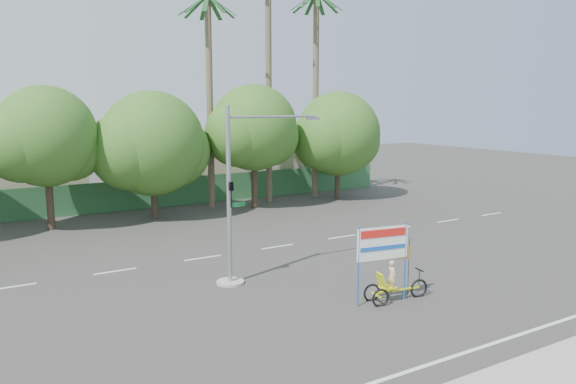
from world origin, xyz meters
TOP-DOWN VIEW (x-y plane):
  - ground at (0.00, 0.00)m, footprint 120.00×120.00m
  - fence at (0.00, 21.50)m, footprint 38.00×0.08m
  - building_right at (8.00, 26.00)m, footprint 14.00×8.00m
  - tree_left at (-7.05, 18.00)m, footprint 6.66×5.60m
  - tree_center at (-1.05, 18.00)m, footprint 7.62×6.40m
  - tree_right at (5.95, 18.00)m, footprint 6.90×5.80m
  - tree_far_right at (12.95, 18.00)m, footprint 7.38×6.20m
  - palm_tall at (8.00, 19.50)m, footprint 3.73×3.79m
  - palm_mid at (12.00, 19.50)m, footprint 3.73×3.79m
  - palm_short at (3.50, 19.50)m, footprint 3.73×3.79m
  - traffic_signal at (-2.20, 3.98)m, footprint 4.72×1.10m
  - trike_billboard at (1.47, -0.84)m, footprint 2.95×0.91m

SIDE VIEW (x-z plane):
  - ground at x=0.00m, z-range 0.00..0.00m
  - fence at x=0.00m, z-range 0.00..2.00m
  - trike_billboard at x=1.47m, z-range -0.29..2.64m
  - building_right at x=8.00m, z-range 0.00..3.60m
  - traffic_signal at x=-2.20m, z-range -0.58..6.42m
  - tree_center at x=-1.05m, z-range 0.54..8.39m
  - tree_far_right at x=12.95m, z-range 0.68..8.61m
  - tree_left at x=-7.05m, z-range 1.02..9.09m
  - tree_right at x=5.95m, z-range 1.06..9.42m
  - palm_short at x=3.50m, z-range 1.64..16.09m
  - palm_mid at x=12.00m, z-range 1.67..17.12m
  - palm_tall at x=8.00m, z-range 1.74..19.19m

